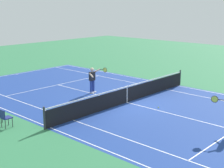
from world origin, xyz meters
TOP-DOWN VIEW (x-y plane):
  - ground_plane at (0.00, 0.00)m, footprint 60.00×60.00m
  - court_slab at (0.00, 0.00)m, footprint 24.20×11.40m
  - court_line_markings at (0.00, 0.00)m, footprint 23.85×11.05m
  - tennis_net at (0.00, 0.00)m, footprint 0.10×11.70m
  - tennis_player_near at (2.99, -0.15)m, footprint 1.03×0.80m
  - tennis_ball at (-1.95, -0.39)m, footprint 0.07×0.07m
  - spectator_chair_0 at (1.54, 6.89)m, footprint 0.44×0.44m

SIDE VIEW (x-z plane):
  - ground_plane at x=0.00m, z-range 0.00..0.00m
  - court_slab at x=0.00m, z-range 0.00..0.00m
  - court_line_markings at x=0.00m, z-range 0.00..0.01m
  - tennis_ball at x=-1.95m, z-range 0.00..0.07m
  - tennis_net at x=0.00m, z-range -0.05..1.03m
  - spectator_chair_0 at x=1.54m, z-range 0.08..0.96m
  - tennis_player_near at x=2.99m, z-range 0.08..1.78m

